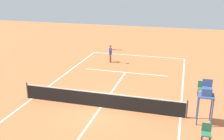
# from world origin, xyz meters

# --- Properties ---
(ground_plane) EXTENTS (60.00, 60.00, 0.00)m
(ground_plane) POSITION_xyz_m (0.00, 0.00, 0.00)
(ground_plane) COLOR #C66B3D
(court_lines) EXTENTS (9.38, 24.19, 0.01)m
(court_lines) POSITION_xyz_m (0.00, 0.00, 0.00)
(court_lines) COLOR white
(court_lines) RESTS_ON ground
(tennis_net) EXTENTS (9.98, 0.10, 1.07)m
(tennis_net) POSITION_xyz_m (0.00, 0.00, 0.50)
(tennis_net) COLOR #4C4C51
(tennis_net) RESTS_ON ground
(player_serving) EXTENTS (1.26, 0.53, 1.62)m
(player_serving) POSITION_xyz_m (1.95, -9.08, 0.96)
(player_serving) COLOR brown
(player_serving) RESTS_ON ground
(tennis_ball) EXTENTS (0.07, 0.07, 0.07)m
(tennis_ball) POSITION_xyz_m (0.46, -7.31, 0.03)
(tennis_ball) COLOR #CCE033
(tennis_ball) RESTS_ON ground
(umpire_chair) EXTENTS (0.80, 0.80, 2.41)m
(umpire_chair) POSITION_xyz_m (-5.82, 0.25, 1.61)
(umpire_chair) COLOR #38518C
(umpire_chair) RESTS_ON ground
(courtside_chair_mid) EXTENTS (0.44, 0.46, 0.95)m
(courtside_chair_mid) POSITION_xyz_m (-5.80, -3.47, 0.53)
(courtside_chair_mid) COLOR #262626
(courtside_chair_mid) RESTS_ON ground
(courtside_chair_far) EXTENTS (0.44, 0.46, 0.95)m
(courtside_chair_far) POSITION_xyz_m (-5.84, 2.16, 0.53)
(courtside_chair_far) COLOR #262626
(courtside_chair_far) RESTS_ON ground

